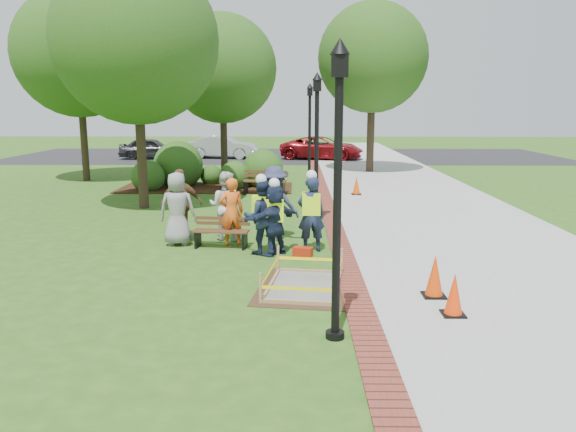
{
  "coord_description": "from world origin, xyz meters",
  "views": [
    {
      "loc": [
        0.66,
        -10.78,
        3.39
      ],
      "look_at": [
        0.5,
        1.2,
        1.0
      ],
      "focal_mm": 35.0,
      "sensor_mm": 36.0,
      "label": 1
    }
  ],
  "objects_px": {
    "cone_front": "(454,295)",
    "hivis_worker_b": "(311,212)",
    "wet_concrete_pad": "(304,276)",
    "hivis_worker_c": "(261,214)",
    "lamp_near": "(338,171)",
    "hivis_worker_a": "(274,217)",
    "bench_near": "(221,238)"
  },
  "relations": [
    {
      "from": "wet_concrete_pad",
      "to": "hivis_worker_c",
      "type": "bearing_deg",
      "value": 110.89
    },
    {
      "from": "bench_near",
      "to": "cone_front",
      "type": "xyz_separation_m",
      "value": [
        4.36,
        -4.41,
        0.12
      ]
    },
    {
      "from": "wet_concrete_pad",
      "to": "lamp_near",
      "type": "distance_m",
      "value": 3.24
    },
    {
      "from": "hivis_worker_b",
      "to": "bench_near",
      "type": "bearing_deg",
      "value": 171.47
    },
    {
      "from": "cone_front",
      "to": "hivis_worker_c",
      "type": "distance_m",
      "value": 5.15
    },
    {
      "from": "wet_concrete_pad",
      "to": "hivis_worker_b",
      "type": "height_order",
      "value": "hivis_worker_b"
    },
    {
      "from": "bench_near",
      "to": "hivis_worker_c",
      "type": "xyz_separation_m",
      "value": [
        1.01,
        -0.53,
        0.69
      ]
    },
    {
      "from": "wet_concrete_pad",
      "to": "hivis_worker_b",
      "type": "distance_m",
      "value": 2.78
    },
    {
      "from": "cone_front",
      "to": "hivis_worker_a",
      "type": "xyz_separation_m",
      "value": [
        -3.05,
        3.78,
        0.54
      ]
    },
    {
      "from": "lamp_near",
      "to": "hivis_worker_a",
      "type": "relative_size",
      "value": 2.4
    },
    {
      "from": "hivis_worker_b",
      "to": "hivis_worker_a",
      "type": "bearing_deg",
      "value": -159.92
    },
    {
      "from": "wet_concrete_pad",
      "to": "hivis_worker_a",
      "type": "xyz_separation_m",
      "value": [
        -0.64,
        2.38,
        0.65
      ]
    },
    {
      "from": "cone_front",
      "to": "hivis_worker_b",
      "type": "distance_m",
      "value": 4.68
    },
    {
      "from": "wet_concrete_pad",
      "to": "hivis_worker_a",
      "type": "relative_size",
      "value": 1.41
    },
    {
      "from": "lamp_near",
      "to": "hivis_worker_a",
      "type": "bearing_deg",
      "value": 102.81
    },
    {
      "from": "wet_concrete_pad",
      "to": "hivis_worker_a",
      "type": "distance_m",
      "value": 2.55
    },
    {
      "from": "cone_front",
      "to": "lamp_near",
      "type": "bearing_deg",
      "value": -155.5
    },
    {
      "from": "wet_concrete_pad",
      "to": "lamp_near",
      "type": "relative_size",
      "value": 0.59
    },
    {
      "from": "hivis_worker_b",
      "to": "hivis_worker_c",
      "type": "distance_m",
      "value": 1.16
    },
    {
      "from": "wet_concrete_pad",
      "to": "cone_front",
      "type": "distance_m",
      "value": 2.79
    },
    {
      "from": "wet_concrete_pad",
      "to": "bench_near",
      "type": "distance_m",
      "value": 3.58
    },
    {
      "from": "cone_front",
      "to": "hivis_worker_b",
      "type": "xyz_separation_m",
      "value": [
        -2.21,
        4.08,
        0.6
      ]
    },
    {
      "from": "wet_concrete_pad",
      "to": "hivis_worker_c",
      "type": "relative_size",
      "value": 1.35
    },
    {
      "from": "hivis_worker_b",
      "to": "hivis_worker_c",
      "type": "relative_size",
      "value": 1.04
    },
    {
      "from": "bench_near",
      "to": "lamp_near",
      "type": "relative_size",
      "value": 0.32
    },
    {
      "from": "bench_near",
      "to": "wet_concrete_pad",
      "type": "bearing_deg",
      "value": -57.04
    },
    {
      "from": "hivis_worker_b",
      "to": "wet_concrete_pad",
      "type": "bearing_deg",
      "value": -94.21
    },
    {
      "from": "lamp_near",
      "to": "wet_concrete_pad",
      "type": "bearing_deg",
      "value": 100.37
    },
    {
      "from": "hivis_worker_c",
      "to": "cone_front",
      "type": "bearing_deg",
      "value": -49.13
    },
    {
      "from": "wet_concrete_pad",
      "to": "bench_near",
      "type": "height_order",
      "value": "bench_near"
    },
    {
      "from": "bench_near",
      "to": "hivis_worker_b",
      "type": "relative_size",
      "value": 0.72
    },
    {
      "from": "wet_concrete_pad",
      "to": "cone_front",
      "type": "height_order",
      "value": "cone_front"
    }
  ]
}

